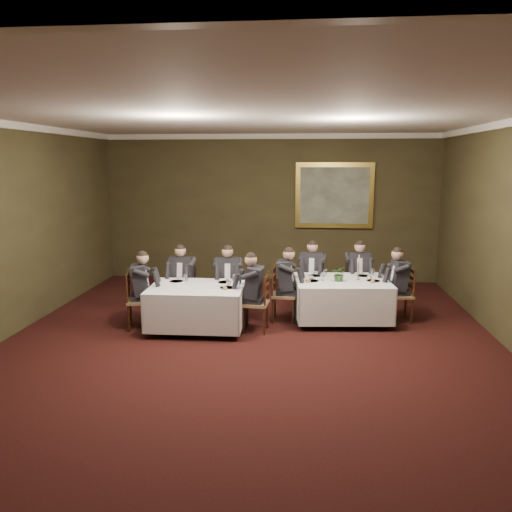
% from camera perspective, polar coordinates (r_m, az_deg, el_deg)
% --- Properties ---
extents(ground, '(10.00, 10.00, 0.00)m').
position_cam_1_polar(ground, '(7.61, -1.11, -11.33)').
color(ground, black).
rests_on(ground, ground).
extents(ceiling, '(8.00, 10.00, 0.10)m').
position_cam_1_polar(ceiling, '(7.08, -1.22, 15.94)').
color(ceiling, silver).
rests_on(ceiling, back_wall).
extents(back_wall, '(8.00, 0.10, 3.50)m').
position_cam_1_polar(back_wall, '(12.08, 1.59, 5.46)').
color(back_wall, '#362F1B').
rests_on(back_wall, ground).
extents(front_wall, '(8.00, 0.10, 3.50)m').
position_cam_1_polar(front_wall, '(2.43, -15.53, -16.74)').
color(front_wall, '#362F1B').
rests_on(front_wall, ground).
extents(crown_molding, '(8.00, 10.00, 0.12)m').
position_cam_1_polar(crown_molding, '(7.08, -1.22, 15.45)').
color(crown_molding, white).
rests_on(crown_molding, back_wall).
extents(table_main, '(1.79, 1.42, 0.67)m').
position_cam_1_polar(table_main, '(9.18, 9.76, -4.63)').
color(table_main, black).
rests_on(table_main, ground).
extents(table_second, '(1.64, 1.26, 0.67)m').
position_cam_1_polar(table_second, '(8.67, -6.75, -5.47)').
color(table_second, black).
rests_on(table_second, ground).
extents(chair_main_backleft, '(0.49, 0.47, 1.00)m').
position_cam_1_polar(chair_main_backleft, '(9.98, 6.39, -4.28)').
color(chair_main_backleft, olive).
rests_on(chair_main_backleft, ground).
extents(diner_main_backleft, '(0.46, 0.53, 1.35)m').
position_cam_1_polar(diner_main_backleft, '(9.92, 6.41, -3.02)').
color(diner_main_backleft, black).
rests_on(diner_main_backleft, chair_main_backleft).
extents(chair_main_backright, '(0.48, 0.47, 1.00)m').
position_cam_1_polar(chair_main_backright, '(10.12, 11.45, -4.22)').
color(chair_main_backright, olive).
rests_on(chair_main_backright, ground).
extents(diner_main_backright, '(0.45, 0.52, 1.35)m').
position_cam_1_polar(diner_main_backright, '(10.05, 11.51, -2.98)').
color(diner_main_backright, black).
rests_on(diner_main_backright, chair_main_backright).
extents(chair_main_endleft, '(0.44, 0.46, 1.00)m').
position_cam_1_polar(chair_main_endleft, '(9.11, 3.12, -5.69)').
color(chair_main_endleft, olive).
rests_on(chair_main_endleft, ground).
extents(diner_main_endleft, '(0.50, 0.43, 1.35)m').
position_cam_1_polar(diner_main_endleft, '(9.05, 3.20, -4.30)').
color(diner_main_endleft, black).
rests_on(diner_main_endleft, chair_main_endleft).
extents(chair_main_endright, '(0.47, 0.48, 1.00)m').
position_cam_1_polar(chair_main_endright, '(9.46, 16.10, -5.49)').
color(chair_main_endright, olive).
rests_on(chair_main_endright, ground).
extents(diner_main_endright, '(0.52, 0.45, 1.35)m').
position_cam_1_polar(diner_main_endright, '(9.39, 16.10, -4.16)').
color(diner_main_endright, black).
rests_on(diner_main_endright, chair_main_endright).
extents(chair_sec_backleft, '(0.48, 0.46, 1.00)m').
position_cam_1_polar(chair_sec_backleft, '(9.58, -8.31, -4.97)').
color(chair_sec_backleft, olive).
rests_on(chair_sec_backleft, ground).
extents(diner_sec_backleft, '(0.45, 0.52, 1.35)m').
position_cam_1_polar(diner_sec_backleft, '(9.51, -8.37, -3.66)').
color(diner_sec_backleft, black).
rests_on(diner_sec_backleft, chair_sec_backleft).
extents(chair_sec_backright, '(0.47, 0.45, 1.00)m').
position_cam_1_polar(chair_sec_backright, '(9.43, -3.17, -5.12)').
color(chair_sec_backright, olive).
rests_on(chair_sec_backright, ground).
extents(diner_sec_backright, '(0.44, 0.51, 1.35)m').
position_cam_1_polar(diner_sec_backright, '(9.36, -3.19, -3.79)').
color(diner_sec_backright, black).
rests_on(diner_sec_backright, chair_sec_backright).
extents(chair_sec_endright, '(0.46, 0.48, 1.00)m').
position_cam_1_polar(chair_sec_endright, '(8.58, 0.02, -6.72)').
color(chair_sec_endright, olive).
rests_on(chair_sec_endright, ground).
extents(diner_sec_endright, '(0.51, 0.45, 1.35)m').
position_cam_1_polar(diner_sec_endright, '(8.52, -0.05, -5.25)').
color(diner_sec_endright, black).
rests_on(diner_sec_endright, chair_sec_endright).
extents(chair_sec_endleft, '(0.52, 0.53, 1.00)m').
position_cam_1_polar(chair_sec_endleft, '(8.96, -13.18, -6.24)').
color(chair_sec_endleft, olive).
rests_on(chair_sec_endleft, ground).
extents(diner_sec_endleft, '(0.57, 0.51, 1.35)m').
position_cam_1_polar(diner_sec_endleft, '(8.90, -13.16, -4.84)').
color(diner_sec_endleft, black).
rests_on(diner_sec_endleft, chair_sec_endleft).
extents(centerpiece, '(0.33, 0.31, 0.29)m').
position_cam_1_polar(centerpiece, '(8.98, 9.52, -1.93)').
color(centerpiece, '#2D5926').
rests_on(centerpiece, table_main).
extents(candlestick, '(0.07, 0.07, 0.47)m').
position_cam_1_polar(candlestick, '(9.13, 11.64, -1.63)').
color(candlestick, '#B07C35').
rests_on(candlestick, table_main).
extents(place_setting_table_main, '(0.33, 0.31, 0.14)m').
position_cam_1_polar(place_setting_table_main, '(9.40, 7.09, -2.02)').
color(place_setting_table_main, white).
rests_on(place_setting_table_main, table_main).
extents(place_setting_table_second, '(0.33, 0.31, 0.14)m').
position_cam_1_polar(place_setting_table_second, '(9.00, -8.72, -2.63)').
color(place_setting_table_second, white).
rests_on(place_setting_table_second, table_second).
extents(painting, '(1.83, 0.09, 1.54)m').
position_cam_1_polar(painting, '(11.99, 8.94, 6.84)').
color(painting, gold).
rests_on(painting, back_wall).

